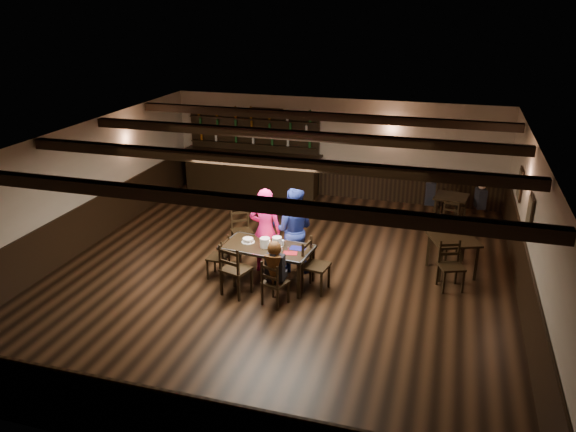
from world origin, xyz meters
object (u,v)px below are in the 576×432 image
(dining_table, at_px, (267,250))
(man_blue, at_px, (293,229))
(chair_near_left, at_px, (233,267))
(bar_counter, at_px, (252,167))
(cake, at_px, (248,240))
(woman_pink, at_px, (265,230))
(chair_near_right, at_px, (273,280))

(dining_table, bearing_deg, man_blue, 64.96)
(chair_near_left, relative_size, bar_counter, 0.26)
(man_blue, distance_m, cake, 0.95)
(woman_pink, distance_m, man_blue, 0.55)
(man_blue, height_order, bar_counter, bar_counter)
(chair_near_right, distance_m, woman_pink, 1.47)
(dining_table, height_order, woman_pink, woman_pink)
(cake, bearing_deg, chair_near_left, -90.75)
(woman_pink, distance_m, cake, 0.45)
(chair_near_left, relative_size, chair_near_right, 1.19)
(chair_near_left, distance_m, man_blue, 1.60)
(man_blue, distance_m, bar_counter, 5.05)
(man_blue, bearing_deg, bar_counter, -67.65)
(chair_near_right, bearing_deg, man_blue, 92.19)
(dining_table, bearing_deg, cake, 169.56)
(dining_table, bearing_deg, bar_counter, 112.81)
(chair_near_right, height_order, woman_pink, woman_pink)
(man_blue, relative_size, cake, 6.74)
(dining_table, bearing_deg, woman_pink, 112.22)
(bar_counter, bearing_deg, dining_table, -67.19)
(chair_near_right, relative_size, man_blue, 0.50)
(dining_table, distance_m, chair_near_right, 0.94)
(chair_near_left, bearing_deg, woman_pink, 78.67)
(chair_near_right, distance_m, cake, 1.24)
(woman_pink, xyz_separation_m, cake, (-0.22, -0.39, -0.08))
(chair_near_left, height_order, man_blue, man_blue)
(dining_table, height_order, man_blue, man_blue)
(dining_table, distance_m, woman_pink, 0.53)
(chair_near_left, distance_m, cake, 0.81)
(chair_near_right, relative_size, woman_pink, 0.49)
(chair_near_right, distance_m, bar_counter, 6.44)
(cake, bearing_deg, chair_near_right, -49.18)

